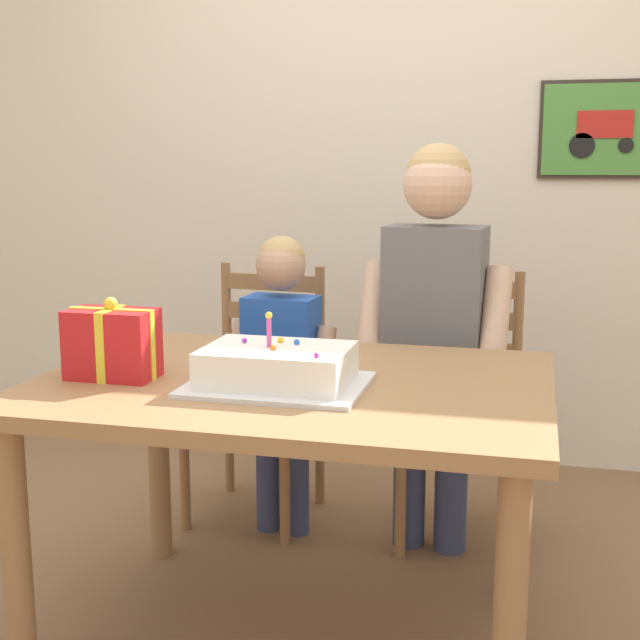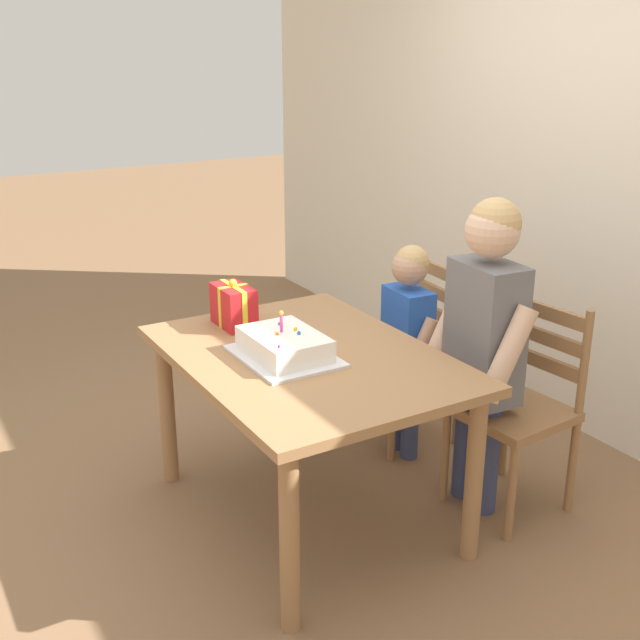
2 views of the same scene
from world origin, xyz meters
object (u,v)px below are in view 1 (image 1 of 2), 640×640
(birthday_cake, at_px, (277,368))
(child_younger, at_px, (281,356))
(dining_table, at_px, (294,415))
(chair_left, at_px, (258,391))
(child_older, at_px, (434,309))
(chair_right, at_px, (462,405))
(gift_box_red_large, at_px, (112,344))

(birthday_cake, height_order, child_younger, child_younger)
(dining_table, bearing_deg, chair_left, 114.19)
(birthday_cake, distance_m, child_older, 0.83)
(birthday_cake, xyz_separation_m, chair_right, (0.39, 0.92, -0.33))
(gift_box_red_large, bearing_deg, child_older, 46.66)
(chair_left, xyz_separation_m, child_younger, (0.13, -0.15, 0.17))
(dining_table, relative_size, child_older, 0.97)
(birthday_cake, bearing_deg, chair_right, 67.31)
(gift_box_red_large, xyz_separation_m, chair_right, (0.83, 0.94, -0.37))
(birthday_cake, relative_size, chair_left, 0.48)
(gift_box_red_large, bearing_deg, chair_right, 48.51)
(chair_right, bearing_deg, birthday_cake, -112.69)
(birthday_cake, bearing_deg, child_younger, 106.05)
(gift_box_red_large, xyz_separation_m, chair_left, (0.09, 0.94, -0.37))
(birthday_cake, xyz_separation_m, chair_left, (-0.36, 0.92, -0.33))
(dining_table, bearing_deg, child_older, 67.14)
(chair_right, distance_m, child_younger, 0.65)
(birthday_cake, xyz_separation_m, child_younger, (-0.22, 0.77, -0.15))
(gift_box_red_large, distance_m, chair_left, 1.01)
(birthday_cake, bearing_deg, gift_box_red_large, -178.22)
(birthday_cake, distance_m, child_younger, 0.82)
(gift_box_red_large, xyz_separation_m, child_younger, (0.22, 0.79, -0.20))
(dining_table, xyz_separation_m, gift_box_red_large, (-0.46, -0.11, 0.19))
(child_older, xyz_separation_m, child_younger, (-0.52, 0.00, -0.19))
(child_older, bearing_deg, chair_left, 167.16)
(chair_left, bearing_deg, child_younger, -47.89)
(gift_box_red_large, bearing_deg, birthday_cake, 1.78)
(child_older, height_order, child_younger, child_older)
(gift_box_red_large, bearing_deg, dining_table, 13.45)
(dining_table, distance_m, birthday_cake, 0.18)
(chair_left, distance_m, chair_right, 0.74)
(dining_table, bearing_deg, birthday_cake, -98.55)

